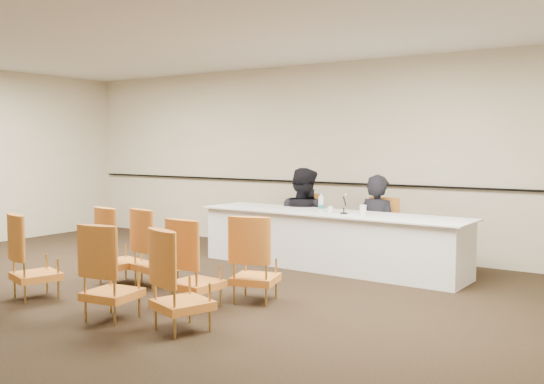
{
  "coord_description": "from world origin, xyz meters",
  "views": [
    {
      "loc": [
        4.85,
        -4.55,
        1.7
      ],
      "look_at": [
        0.06,
        2.6,
        1.03
      ],
      "focal_mm": 40.0,
      "sensor_mm": 36.0,
      "label": 1
    }
  ],
  "objects_px": {
    "drinking_glass": "(330,210)",
    "aud_chair_extra": "(196,263)",
    "panel_table": "(330,240)",
    "panelist_second": "(303,226)",
    "aud_chair_front_left": "(120,245)",
    "aud_chair_back_left": "(36,256)",
    "microphone": "(344,204)",
    "aud_chair_back_mid": "(112,271)",
    "water_bottle": "(321,203)",
    "panelist_main": "(377,235)",
    "aud_chair_front_right": "(255,258)",
    "aud_chair_front_mid": "(156,248)",
    "coffee_cup": "(363,210)",
    "panelist_main_chair": "(378,232)",
    "panelist_second_chair": "(303,225)",
    "aud_chair_back_right": "(182,280)"
  },
  "relations": [
    {
      "from": "microphone",
      "to": "aud_chair_back_mid",
      "type": "bearing_deg",
      "value": -122.61
    },
    {
      "from": "aud_chair_front_right",
      "to": "aud_chair_back_mid",
      "type": "xyz_separation_m",
      "value": [
        -0.77,
        -1.33,
        0.0
      ]
    },
    {
      "from": "panelist_main",
      "to": "drinking_glass",
      "type": "relative_size",
      "value": 17.2
    },
    {
      "from": "aud_chair_front_right",
      "to": "aud_chair_back_left",
      "type": "relative_size",
      "value": 1.0
    },
    {
      "from": "aud_chair_front_left",
      "to": "water_bottle",
      "type": "bearing_deg",
      "value": 65.59
    },
    {
      "from": "panelist_main",
      "to": "coffee_cup",
      "type": "bearing_deg",
      "value": 106.99
    },
    {
      "from": "panel_table",
      "to": "aud_chair_back_left",
      "type": "distance_m",
      "value": 3.79
    },
    {
      "from": "panelist_second_chair",
      "to": "panelist_second",
      "type": "bearing_deg",
      "value": -178.3
    },
    {
      "from": "panelist_second",
      "to": "aud_chair_front_left",
      "type": "relative_size",
      "value": 1.88
    },
    {
      "from": "aud_chair_front_left",
      "to": "panelist_main",
      "type": "bearing_deg",
      "value": 63.0
    },
    {
      "from": "aud_chair_front_left",
      "to": "aud_chair_back_left",
      "type": "distance_m",
      "value": 1.05
    },
    {
      "from": "panel_table",
      "to": "microphone",
      "type": "height_order",
      "value": "microphone"
    },
    {
      "from": "panelist_second_chair",
      "to": "aud_chair_front_mid",
      "type": "relative_size",
      "value": 1.0
    },
    {
      "from": "microphone",
      "to": "water_bottle",
      "type": "relative_size",
      "value": 1.1
    },
    {
      "from": "microphone",
      "to": "aud_chair_front_right",
      "type": "height_order",
      "value": "microphone"
    },
    {
      "from": "aud_chair_front_left",
      "to": "aud_chair_back_left",
      "type": "bearing_deg",
      "value": -92.49
    },
    {
      "from": "aud_chair_front_right",
      "to": "aud_chair_extra",
      "type": "xyz_separation_m",
      "value": [
        -0.36,
        -0.56,
        0.0
      ]
    },
    {
      "from": "panelist_main",
      "to": "aud_chair_front_right",
      "type": "bearing_deg",
      "value": 92.45
    },
    {
      "from": "aud_chair_extra",
      "to": "panel_table",
      "type": "bearing_deg",
      "value": 89.21
    },
    {
      "from": "aud_chair_front_mid",
      "to": "aud_chair_back_right",
      "type": "height_order",
      "value": "same"
    },
    {
      "from": "aud_chair_extra",
      "to": "panelist_main_chair",
      "type": "bearing_deg",
      "value": 81.73
    },
    {
      "from": "panelist_main",
      "to": "aud_chair_back_mid",
      "type": "relative_size",
      "value": 1.81
    },
    {
      "from": "coffee_cup",
      "to": "aud_chair_front_right",
      "type": "height_order",
      "value": "aud_chair_front_right"
    },
    {
      "from": "water_bottle",
      "to": "aud_chair_front_right",
      "type": "height_order",
      "value": "water_bottle"
    },
    {
      "from": "panelist_second",
      "to": "panel_table",
      "type": "bearing_deg",
      "value": 148.62
    },
    {
      "from": "microphone",
      "to": "panel_table",
      "type": "bearing_deg",
      "value": 140.06
    },
    {
      "from": "water_bottle",
      "to": "aud_chair_back_mid",
      "type": "xyz_separation_m",
      "value": [
        -0.45,
        -3.34,
        -0.43
      ]
    },
    {
      "from": "drinking_glass",
      "to": "panelist_main",
      "type": "bearing_deg",
      "value": 60.41
    },
    {
      "from": "aud_chair_extra",
      "to": "panelist_second",
      "type": "bearing_deg",
      "value": 104.11
    },
    {
      "from": "drinking_glass",
      "to": "aud_chair_extra",
      "type": "bearing_deg",
      "value": -95.88
    },
    {
      "from": "panelist_second",
      "to": "coffee_cup",
      "type": "xyz_separation_m",
      "value": [
        1.35,
        -0.74,
        0.39
      ]
    },
    {
      "from": "water_bottle",
      "to": "aud_chair_front_mid",
      "type": "xyz_separation_m",
      "value": [
        -1.07,
        -2.11,
        -0.43
      ]
    },
    {
      "from": "aud_chair_front_left",
      "to": "microphone",
      "type": "bearing_deg",
      "value": 57.96
    },
    {
      "from": "panelist_main_chair",
      "to": "coffee_cup",
      "type": "relative_size",
      "value": 6.68
    },
    {
      "from": "aud_chair_back_left",
      "to": "aud_chair_back_mid",
      "type": "bearing_deg",
      "value": 12.74
    },
    {
      "from": "panelist_main_chair",
      "to": "aud_chair_front_mid",
      "type": "relative_size",
      "value": 1.0
    },
    {
      "from": "water_bottle",
      "to": "aud_chair_front_right",
      "type": "xyz_separation_m",
      "value": [
        0.31,
        -2.01,
        -0.43
      ]
    },
    {
      "from": "aud_chair_back_mid",
      "to": "aud_chair_back_right",
      "type": "xyz_separation_m",
      "value": [
        0.82,
        0.1,
        0.0
      ]
    },
    {
      "from": "aud_chair_front_right",
      "to": "aud_chair_back_right",
      "type": "bearing_deg",
      "value": -104.03
    },
    {
      "from": "panelist_main",
      "to": "microphone",
      "type": "height_order",
      "value": "panelist_main"
    },
    {
      "from": "panel_table",
      "to": "panelist_main_chair",
      "type": "bearing_deg",
      "value": 52.38
    },
    {
      "from": "microphone",
      "to": "drinking_glass",
      "type": "xyz_separation_m",
      "value": [
        -0.19,
        -0.02,
        -0.09
      ]
    },
    {
      "from": "panelist_second",
      "to": "aud_chair_front_mid",
      "type": "height_order",
      "value": "panelist_second"
    },
    {
      "from": "panelist_main",
      "to": "aud_chair_front_mid",
      "type": "relative_size",
      "value": 1.81
    },
    {
      "from": "drinking_glass",
      "to": "aud_chair_back_mid",
      "type": "xyz_separation_m",
      "value": [
        -0.66,
        -3.22,
        -0.35
      ]
    },
    {
      "from": "panel_table",
      "to": "aud_chair_front_mid",
      "type": "relative_size",
      "value": 4.1
    },
    {
      "from": "aud_chair_front_left",
      "to": "aud_chair_extra",
      "type": "height_order",
      "value": "same"
    },
    {
      "from": "panelist_main_chair",
      "to": "aud_chair_back_left",
      "type": "relative_size",
      "value": 1.0
    },
    {
      "from": "panelist_second_chair",
      "to": "aud_chair_extra",
      "type": "distance_m",
      "value": 3.24
    },
    {
      "from": "panelist_main_chair",
      "to": "aud_chair_front_left",
      "type": "bearing_deg",
      "value": -126.01
    }
  ]
}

